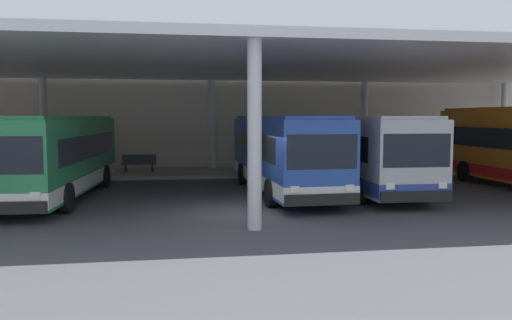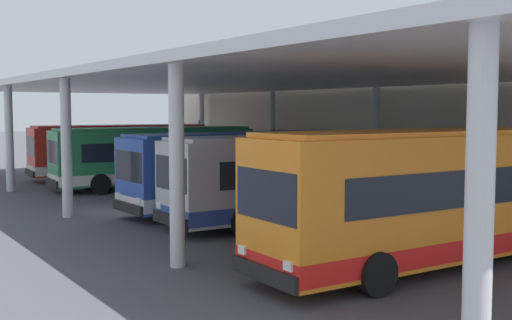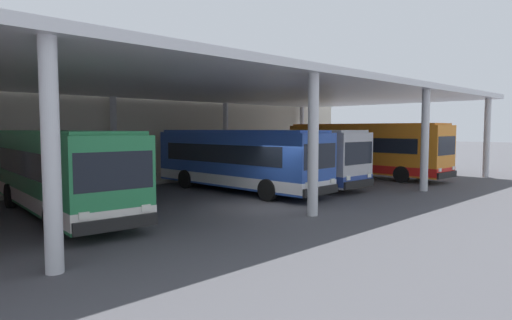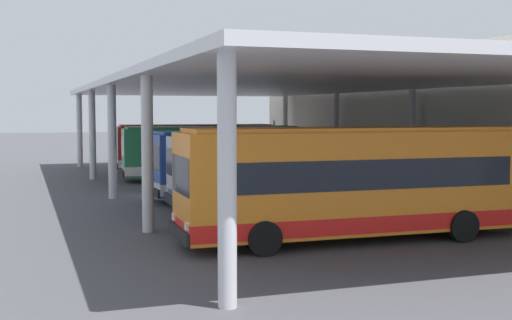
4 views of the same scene
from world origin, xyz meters
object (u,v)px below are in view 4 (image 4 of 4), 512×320
bus_far_bay (295,169)px  trash_bin (322,164)px  bus_nearest_bay (196,147)px  banner_sign (274,140)px  bus_second_bay (212,152)px  bus_middle_bay (264,163)px  bench_waiting (349,169)px  bus_departing (357,183)px

bus_far_bay → trash_bin: bus_far_bay is taller
bus_nearest_bay → banner_sign: banner_sign is taller
bus_second_bay → bus_middle_bay: 8.89m
bus_far_bay → bench_waiting: bus_far_bay is taller
bus_nearest_bay → bus_second_bay: bearing=-4.0°
bus_middle_bay → trash_bin: bearing=142.8°
bus_second_bay → banner_sign: (-7.61, 6.78, 0.32)m
bus_departing → trash_bin: 22.36m
trash_bin → banner_sign: size_ratio=0.31×
bus_nearest_bay → bus_far_bay: (17.94, -0.23, 0.00)m
bus_middle_bay → trash_bin: bus_middle_bay is taller
banner_sign → bus_far_bay: bearing=-18.4°
bench_waiting → trash_bin: bearing=-179.4°
bus_nearest_bay → bus_departing: size_ratio=0.94×
bench_waiting → trash_bin: size_ratio=1.84×
bus_far_bay → bus_departing: size_ratio=0.93×
bus_middle_bay → bus_nearest_bay: bearing=178.6°
bus_far_bay → bus_second_bay: bearing=-179.3°
bus_second_bay → bus_far_bay: same height
bench_waiting → banner_sign: (-10.21, -0.88, 1.32)m
bus_departing → banner_sign: (-27.19, 7.52, 0.14)m
bus_departing → banner_sign: bearing=164.5°
bus_middle_bay → banner_sign: 17.83m
bus_second_bay → trash_bin: 7.76m
bus_second_bay → bus_middle_bay: same height
trash_bin → banner_sign: (-6.49, -0.83, 1.30)m
bus_nearest_bay → bench_waiting: (8.19, 7.27, -0.99)m
bus_second_bay → bus_far_bay: bearing=0.7°
bus_middle_bay → trash_bin: 12.59m
bus_second_bay → bus_middle_bay: (8.89, 0.03, 0.00)m
bus_nearest_bay → bus_departing: (25.16, -1.13, 0.19)m
bus_second_bay → bus_departing: (19.59, -0.75, 0.19)m
bus_nearest_bay → banner_sign: (-2.03, 6.39, 0.32)m
bus_far_bay → bench_waiting: 12.34m
bus_second_bay → banner_sign: 10.19m
bench_waiting → banner_sign: banner_sign is taller
bus_middle_bay → bus_far_bay: 3.47m
bus_middle_bay → bench_waiting: 9.93m
bus_nearest_bay → trash_bin: (4.46, 7.23, -0.98)m
bus_second_bay → bus_far_bay: 12.36m
bench_waiting → banner_sign: bearing=-175.1°
bus_second_bay → trash_bin: (-1.12, 7.61, -0.98)m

